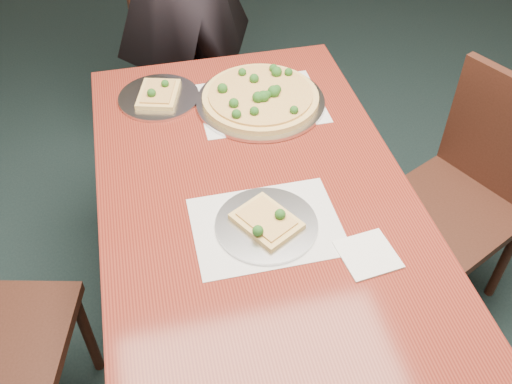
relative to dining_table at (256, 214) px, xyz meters
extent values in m
plane|color=black|center=(0.13, -0.17, -0.66)|extent=(8.00, 8.00, 0.00)
cube|color=#5D1A12|center=(0.00, 0.00, 0.07)|extent=(0.90, 1.50, 0.04)
cylinder|color=black|center=(-0.39, 0.69, -0.31)|extent=(0.07, 0.07, 0.70)
cylinder|color=black|center=(0.39, 0.69, -0.31)|extent=(0.07, 0.07, 0.70)
cube|color=black|center=(-0.03, 1.06, -0.21)|extent=(0.51, 0.51, 0.04)
cylinder|color=black|center=(-0.16, 0.84, -0.44)|extent=(0.04, 0.04, 0.43)
cylinder|color=black|center=(-0.25, 1.18, -0.44)|extent=(0.04, 0.04, 0.43)
cylinder|color=black|center=(0.19, 0.93, -0.44)|extent=(0.04, 0.04, 0.43)
cylinder|color=black|center=(0.10, 1.28, -0.44)|extent=(0.04, 0.04, 0.43)
cube|color=black|center=(-0.07, 1.24, 0.03)|extent=(0.42, 0.14, 0.44)
cylinder|color=black|center=(-0.59, -0.01, -0.44)|extent=(0.04, 0.04, 0.43)
cube|color=black|center=(0.72, 0.05, -0.21)|extent=(0.56, 0.56, 0.04)
cylinder|color=black|center=(0.48, 0.14, -0.44)|extent=(0.04, 0.04, 0.43)
cylinder|color=black|center=(0.81, 0.29, -0.44)|extent=(0.04, 0.04, 0.43)
cylinder|color=black|center=(0.63, -0.19, -0.44)|extent=(0.04, 0.04, 0.43)
cylinder|color=black|center=(0.96, -0.03, -0.44)|extent=(0.04, 0.04, 0.43)
cube|color=black|center=(0.89, 0.13, 0.03)|extent=(0.21, 0.40, 0.44)
cube|color=white|center=(0.11, 0.42, 0.09)|extent=(0.42, 0.32, 0.00)
cube|color=white|center=(0.00, -0.14, 0.09)|extent=(0.40, 0.30, 0.00)
cylinder|color=silver|center=(0.11, 0.42, 0.10)|extent=(0.44, 0.44, 0.01)
cylinder|color=tan|center=(0.11, 0.42, 0.12)|extent=(0.40, 0.40, 0.02)
cylinder|color=#EADA7A|center=(0.11, 0.42, 0.13)|extent=(0.35, 0.35, 0.01)
sphere|color=#1B4916|center=(0.01, 0.37, 0.14)|extent=(0.03, 0.03, 0.03)
sphere|color=#1B4916|center=(-0.01, 0.46, 0.14)|extent=(0.04, 0.04, 0.04)
sphere|color=#1B4916|center=(0.17, 0.42, 0.14)|extent=(0.03, 0.03, 0.03)
sphere|color=#1B4916|center=(0.15, 0.40, 0.15)|extent=(0.04, 0.04, 0.04)
sphere|color=#1B4916|center=(0.13, 0.39, 0.14)|extent=(0.03, 0.03, 0.03)
sphere|color=#1B4916|center=(0.24, 0.51, 0.14)|extent=(0.03, 0.03, 0.03)
sphere|color=#1B4916|center=(0.19, 0.29, 0.14)|extent=(0.03, 0.03, 0.03)
sphere|color=#1B4916|center=(0.07, 0.32, 0.14)|extent=(0.03, 0.03, 0.03)
sphere|color=#1B4916|center=(0.10, 0.38, 0.15)|extent=(0.04, 0.04, 0.04)
sphere|color=#1B4916|center=(0.01, 0.31, 0.14)|extent=(0.03, 0.03, 0.03)
sphere|color=#1B4916|center=(0.11, 0.50, 0.14)|extent=(0.03, 0.03, 0.03)
sphere|color=#1B4916|center=(0.19, 0.52, 0.15)|extent=(0.04, 0.04, 0.04)
sphere|color=#1B4916|center=(0.19, 0.55, 0.14)|extent=(0.03, 0.03, 0.03)
sphere|color=#1B4916|center=(0.08, 0.55, 0.14)|extent=(0.03, 0.03, 0.03)
sphere|color=#1B4916|center=(0.11, 0.38, 0.15)|extent=(0.04, 0.04, 0.04)
cylinder|color=silver|center=(0.00, -0.14, 0.10)|extent=(0.28, 0.28, 0.01)
cube|color=tan|center=(0.00, -0.14, 0.11)|extent=(0.20, 0.21, 0.02)
cube|color=#EADA7A|center=(0.00, -0.14, 0.12)|extent=(0.16, 0.17, 0.01)
sphere|color=#1B4916|center=(0.03, -0.14, 0.14)|extent=(0.03, 0.03, 0.03)
sphere|color=#1B4916|center=(-0.04, -0.18, 0.13)|extent=(0.03, 0.03, 0.03)
cylinder|color=silver|center=(-0.22, 0.53, 0.10)|extent=(0.28, 0.28, 0.01)
cube|color=tan|center=(-0.22, 0.53, 0.11)|extent=(0.17, 0.20, 0.02)
cube|color=#EADA7A|center=(-0.22, 0.53, 0.12)|extent=(0.14, 0.16, 0.01)
sphere|color=#1B4916|center=(-0.25, 0.51, 0.13)|extent=(0.03, 0.03, 0.03)
sphere|color=#1B4916|center=(-0.20, 0.56, 0.13)|extent=(0.03, 0.03, 0.03)
cube|color=white|center=(0.23, -0.29, 0.09)|extent=(0.16, 0.16, 0.01)
camera|label=1|loc=(-0.27, -1.15, 1.25)|focal=40.00mm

